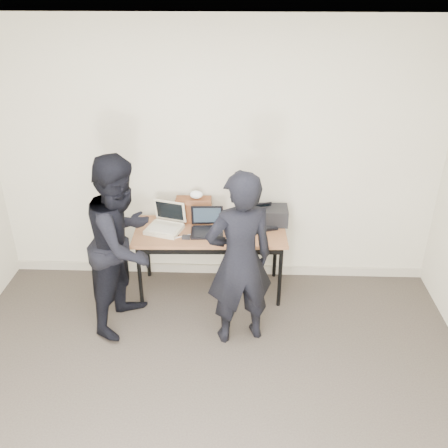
{
  "coord_description": "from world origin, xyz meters",
  "views": [
    {
      "loc": [
        0.25,
        -2.44,
        3.09
      ],
      "look_at": [
        0.1,
        1.6,
        0.95
      ],
      "focal_mm": 40.0,
      "sensor_mm": 36.0,
      "label": 1
    }
  ],
  "objects_px": {
    "laptop_right": "(259,221)",
    "laptop_beige": "(166,225)",
    "desk": "(210,236)",
    "person_observer": "(123,243)",
    "laptop_center": "(207,226)",
    "person_typist": "(240,260)",
    "leather_satchel": "(194,209)",
    "equipment_box": "(273,215)"
  },
  "relations": [
    {
      "from": "equipment_box",
      "to": "person_typist",
      "type": "bearing_deg",
      "value": -110.13
    },
    {
      "from": "laptop_beige",
      "to": "person_observer",
      "type": "bearing_deg",
      "value": -105.01
    },
    {
      "from": "laptop_right",
      "to": "person_observer",
      "type": "relative_size",
      "value": 0.22
    },
    {
      "from": "laptop_beige",
      "to": "laptop_right",
      "type": "distance_m",
      "value": 0.94
    },
    {
      "from": "laptop_center",
      "to": "person_observer",
      "type": "bearing_deg",
      "value": -149.82
    },
    {
      "from": "laptop_right",
      "to": "leather_satchel",
      "type": "distance_m",
      "value": 0.68
    },
    {
      "from": "laptop_right",
      "to": "person_observer",
      "type": "height_order",
      "value": "person_observer"
    },
    {
      "from": "laptop_center",
      "to": "person_typist",
      "type": "height_order",
      "value": "person_typist"
    },
    {
      "from": "equipment_box",
      "to": "person_observer",
      "type": "relative_size",
      "value": 0.17
    },
    {
      "from": "leather_satchel",
      "to": "person_observer",
      "type": "bearing_deg",
      "value": -129.37
    },
    {
      "from": "leather_satchel",
      "to": "laptop_center",
      "type": "bearing_deg",
      "value": -58.69
    },
    {
      "from": "desk",
      "to": "person_typist",
      "type": "distance_m",
      "value": 0.79
    },
    {
      "from": "leather_satchel",
      "to": "equipment_box",
      "type": "height_order",
      "value": "leather_satchel"
    },
    {
      "from": "desk",
      "to": "leather_satchel",
      "type": "distance_m",
      "value": 0.34
    },
    {
      "from": "desk",
      "to": "laptop_beige",
      "type": "bearing_deg",
      "value": 176.93
    },
    {
      "from": "desk",
      "to": "equipment_box",
      "type": "bearing_deg",
      "value": 15.09
    },
    {
      "from": "laptop_center",
      "to": "leather_satchel",
      "type": "height_order",
      "value": "leather_satchel"
    },
    {
      "from": "laptop_center",
      "to": "person_typist",
      "type": "distance_m",
      "value": 0.77
    },
    {
      "from": "laptop_right",
      "to": "desk",
      "type": "bearing_deg",
      "value": 177.99
    },
    {
      "from": "laptop_beige",
      "to": "person_typist",
      "type": "distance_m",
      "value": 1.03
    },
    {
      "from": "leather_satchel",
      "to": "equipment_box",
      "type": "relative_size",
      "value": 1.24
    },
    {
      "from": "laptop_beige",
      "to": "laptop_center",
      "type": "xyz_separation_m",
      "value": [
        0.42,
        -0.02,
        0.0
      ]
    },
    {
      "from": "laptop_beige",
      "to": "equipment_box",
      "type": "bearing_deg",
      "value": 26.16
    },
    {
      "from": "desk",
      "to": "person_observer",
      "type": "bearing_deg",
      "value": -148.6
    },
    {
      "from": "laptop_right",
      "to": "leather_satchel",
      "type": "height_order",
      "value": "leather_satchel"
    },
    {
      "from": "laptop_right",
      "to": "laptop_beige",
      "type": "bearing_deg",
      "value": 170.17
    },
    {
      "from": "laptop_right",
      "to": "leather_satchel",
      "type": "relative_size",
      "value": 1.0
    },
    {
      "from": "laptop_right",
      "to": "equipment_box",
      "type": "distance_m",
      "value": 0.15
    },
    {
      "from": "desk",
      "to": "person_observer",
      "type": "relative_size",
      "value": 0.9
    },
    {
      "from": "leather_satchel",
      "to": "person_typist",
      "type": "distance_m",
      "value": 1.05
    },
    {
      "from": "leather_satchel",
      "to": "person_observer",
      "type": "distance_m",
      "value": 0.92
    },
    {
      "from": "desk",
      "to": "laptop_right",
      "type": "bearing_deg",
      "value": 13.74
    },
    {
      "from": "laptop_center",
      "to": "equipment_box",
      "type": "distance_m",
      "value": 0.69
    },
    {
      "from": "equipment_box",
      "to": "leather_satchel",
      "type": "bearing_deg",
      "value": 177.48
    },
    {
      "from": "desk",
      "to": "laptop_center",
      "type": "bearing_deg",
      "value": -155.77
    },
    {
      "from": "desk",
      "to": "laptop_center",
      "type": "relative_size",
      "value": 4.59
    },
    {
      "from": "person_typist",
      "to": "desk",
      "type": "bearing_deg",
      "value": -84.77
    },
    {
      "from": "desk",
      "to": "laptop_center",
      "type": "xyz_separation_m",
      "value": [
        -0.03,
        -0.01,
        0.11
      ]
    },
    {
      "from": "equipment_box",
      "to": "person_observer",
      "type": "distance_m",
      "value": 1.54
    },
    {
      "from": "laptop_right",
      "to": "person_typist",
      "type": "height_order",
      "value": "person_typist"
    },
    {
      "from": "laptop_center",
      "to": "leather_satchel",
      "type": "bearing_deg",
      "value": 118.95
    },
    {
      "from": "laptop_center",
      "to": "equipment_box",
      "type": "xyz_separation_m",
      "value": [
        0.66,
        0.21,
        0.03
      ]
    }
  ]
}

